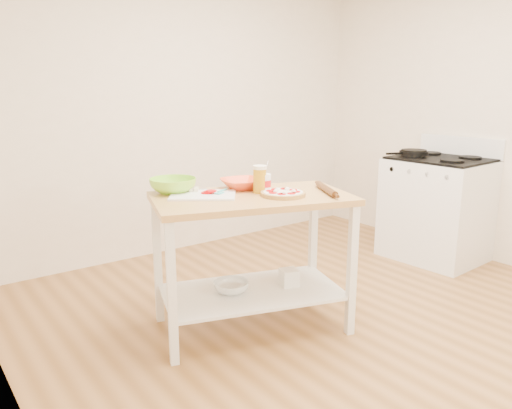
{
  "coord_description": "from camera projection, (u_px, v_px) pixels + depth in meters",
  "views": [
    {
      "loc": [
        -2.36,
        -2.01,
        1.57
      ],
      "look_at": [
        -0.47,
        0.53,
        0.82
      ],
      "focal_mm": 35.0,
      "sensor_mm": 36.0,
      "label": 1
    }
  ],
  "objects": [
    {
      "name": "room_shell",
      "position": [
        372.0,
        124.0,
        2.98
      ],
      "size": [
        4.04,
        4.54,
        2.74
      ],
      "color": "#9E6D3A",
      "rests_on": "ground"
    },
    {
      "name": "prep_island",
      "position": [
        252.0,
        233.0,
        3.19
      ],
      "size": [
        1.38,
        1.02,
        0.9
      ],
      "rotation": [
        0.0,
        0.0,
        -0.31
      ],
      "color": "tan",
      "rests_on": "ground"
    },
    {
      "name": "gas_stove",
      "position": [
        437.0,
        208.0,
        4.59
      ],
      "size": [
        0.75,
        0.86,
        1.11
      ],
      "rotation": [
        0.0,
        0.0,
        0.06
      ],
      "color": "white",
      "rests_on": "ground"
    },
    {
      "name": "skillet",
      "position": [
        413.0,
        153.0,
        4.56
      ],
      "size": [
        0.4,
        0.26,
        0.03
      ],
      "rotation": [
        0.0,
        0.0,
        -0.37
      ],
      "color": "black",
      "rests_on": "gas_stove"
    },
    {
      "name": "pizza",
      "position": [
        283.0,
        193.0,
        3.12
      ],
      "size": [
        0.28,
        0.28,
        0.04
      ],
      "rotation": [
        0.0,
        0.0,
        -0.28
      ],
      "color": "tan",
      "rests_on": "prep_island"
    },
    {
      "name": "cutting_board",
      "position": [
        203.0,
        194.0,
        3.12
      ],
      "size": [
        0.5,
        0.48,
        0.04
      ],
      "rotation": [
        0.0,
        0.0,
        -0.62
      ],
      "color": "white",
      "rests_on": "prep_island"
    },
    {
      "name": "spatula",
      "position": [
        221.0,
        192.0,
        3.17
      ],
      "size": [
        0.14,
        0.11,
        0.01
      ],
      "rotation": [
        0.0,
        0.0,
        0.43
      ],
      "color": "#3EBCBE",
      "rests_on": "cutting_board"
    },
    {
      "name": "knife",
      "position": [
        181.0,
        191.0,
        3.19
      ],
      "size": [
        0.27,
        0.06,
        0.01
      ],
      "rotation": [
        0.0,
        0.0,
        -0.19
      ],
      "color": "silver",
      "rests_on": "cutting_board"
    },
    {
      "name": "orange_bowl",
      "position": [
        242.0,
        184.0,
        3.33
      ],
      "size": [
        0.32,
        0.32,
        0.07
      ],
      "primitive_type": "imported",
      "rotation": [
        0.0,
        0.0,
        -0.19
      ],
      "color": "#FF5328",
      "rests_on": "prep_island"
    },
    {
      "name": "green_bowl",
      "position": [
        173.0,
        185.0,
        3.21
      ],
      "size": [
        0.39,
        0.39,
        0.09
      ],
      "primitive_type": "imported",
      "rotation": [
        0.0,
        0.0,
        -0.41
      ],
      "color": "#91E133",
      "rests_on": "prep_island"
    },
    {
      "name": "beer_pint",
      "position": [
        260.0,
        179.0,
        3.19
      ],
      "size": [
        0.09,
        0.09,
        0.18
      ],
      "color": "#C58D10",
      "rests_on": "prep_island"
    },
    {
      "name": "yogurt_tub",
      "position": [
        263.0,
        183.0,
        3.22
      ],
      "size": [
        0.1,
        0.1,
        0.21
      ],
      "color": "white",
      "rests_on": "prep_island"
    },
    {
      "name": "rolling_pin",
      "position": [
        326.0,
        189.0,
        3.22
      ],
      "size": [
        0.2,
        0.34,
        0.04
      ],
      "primitive_type": "cylinder",
      "rotation": [
        1.57,
        0.0,
        -0.47
      ],
      "color": "#542F13",
      "rests_on": "prep_island"
    },
    {
      "name": "shelf_glass_bowl",
      "position": [
        231.0,
        287.0,
        3.24
      ],
      "size": [
        0.24,
        0.24,
        0.07
      ],
      "primitive_type": "imported",
      "rotation": [
        0.0,
        0.0,
        0.02
      ],
      "color": "silver",
      "rests_on": "prep_island"
    },
    {
      "name": "shelf_bin",
      "position": [
        289.0,
        277.0,
        3.35
      ],
      "size": [
        0.14,
        0.14,
        0.11
      ],
      "primitive_type": "cube",
      "rotation": [
        0.0,
        0.0,
        -0.31
      ],
      "color": "white",
      "rests_on": "prep_island"
    }
  ]
}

